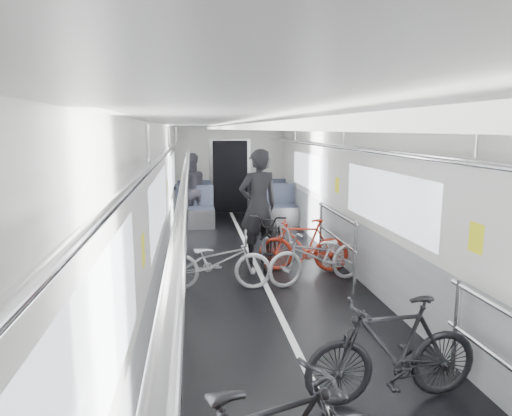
% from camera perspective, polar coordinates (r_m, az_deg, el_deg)
% --- Properties ---
extents(car_shell, '(3.02, 14.01, 2.41)m').
position_cam_1_polar(car_shell, '(7.64, 0.04, 0.86)').
color(car_shell, black).
rests_on(car_shell, ground).
extents(bike_left_far, '(1.65, 0.71, 0.84)m').
position_cam_1_polar(bike_left_far, '(6.71, -4.93, -6.65)').
color(bike_left_far, '#B1B2B7').
rests_on(bike_left_far, floor).
extents(bike_right_near, '(1.57, 0.50, 0.94)m').
position_cam_1_polar(bike_right_near, '(4.22, 16.72, -16.63)').
color(bike_right_near, black).
rests_on(bike_right_near, floor).
extents(bike_right_mid, '(1.73, 0.98, 0.86)m').
position_cam_1_polar(bike_right_mid, '(6.99, 7.73, -5.94)').
color(bike_right_mid, '#9D9CA0').
rests_on(bike_right_mid, floor).
extents(bike_right_far, '(1.52, 0.71, 0.88)m').
position_cam_1_polar(bike_right_far, '(7.54, 5.95, -4.64)').
color(bike_right_far, '#9F2313').
rests_on(bike_right_far, floor).
extents(bike_aisle, '(1.17, 1.86, 0.92)m').
position_cam_1_polar(bike_aisle, '(8.00, 2.08, -3.61)').
color(bike_aisle, black).
rests_on(bike_aisle, floor).
extents(person_standing, '(0.83, 0.66, 1.99)m').
position_cam_1_polar(person_standing, '(7.95, 0.28, 0.23)').
color(person_standing, black).
rests_on(person_standing, floor).
extents(person_seated, '(0.98, 0.84, 1.75)m').
position_cam_1_polar(person_seated, '(11.18, -8.22, 2.33)').
color(person_seated, '#33313A').
rests_on(person_seated, floor).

